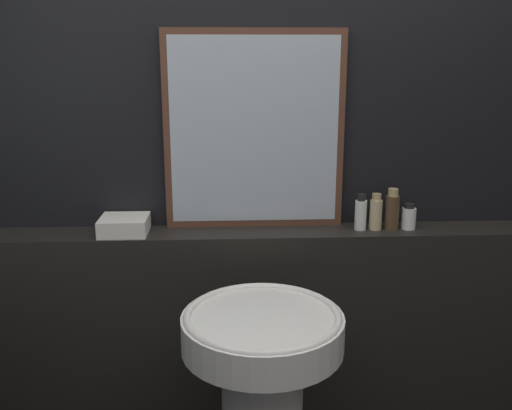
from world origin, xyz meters
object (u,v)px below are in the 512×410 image
shampoo_bottle (361,213)px  lotion_bottle (392,211)px  conditioner_bottle (376,213)px  body_wash_bottle (409,217)px  mirror (254,131)px  pedestal_sink (262,402)px  towel_stack (124,225)px

shampoo_bottle → lotion_bottle: lotion_bottle is taller
shampoo_bottle → conditioner_bottle: same height
body_wash_bottle → mirror: bearing=172.8°
shampoo_bottle → body_wash_bottle: size_ratio=1.39×
mirror → shampoo_bottle: size_ratio=5.33×
conditioner_bottle → body_wash_bottle: conditioner_bottle is taller
mirror → body_wash_bottle: 0.67m
body_wash_bottle → lotion_bottle: bearing=180.0°
lotion_bottle → pedestal_sink: bearing=-137.2°
mirror → conditioner_bottle: 0.56m
conditioner_bottle → body_wash_bottle: bearing=0.0°
pedestal_sink → mirror: 0.96m
shampoo_bottle → mirror: bearing=169.6°
pedestal_sink → shampoo_bottle: (0.40, 0.48, 0.48)m
towel_stack → body_wash_bottle: 1.08m
towel_stack → shampoo_bottle: 0.89m
body_wash_bottle → towel_stack: bearing=180.0°
pedestal_sink → body_wash_bottle: size_ratio=8.42×
pedestal_sink → lotion_bottle: lotion_bottle is taller
body_wash_bottle → pedestal_sink: bearing=-140.6°
pedestal_sink → body_wash_bottle: bearing=39.4°
pedestal_sink → conditioner_bottle: 0.82m
lotion_bottle → body_wash_bottle: bearing=0.0°
conditioner_bottle → body_wash_bottle: (0.13, 0.00, -0.02)m
pedestal_sink → mirror: size_ratio=1.14×
pedestal_sink → mirror: (0.00, 0.56, 0.79)m
towel_stack → lotion_bottle: bearing=0.0°
lotion_bottle → body_wash_bottle: 0.07m
lotion_bottle → body_wash_bottle: lotion_bottle is taller
conditioner_bottle → lotion_bottle: lotion_bottle is taller
conditioner_bottle → body_wash_bottle: 0.13m
conditioner_bottle → towel_stack: bearing=180.0°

